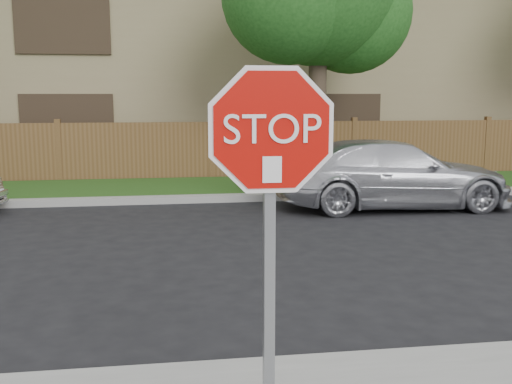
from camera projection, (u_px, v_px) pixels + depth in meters
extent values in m
plane|color=black|center=(307.00, 365.00, 5.26)|extent=(90.00, 90.00, 0.00)
cube|color=gray|center=(223.00, 198.00, 13.20)|extent=(70.00, 0.30, 0.15)
cube|color=#1E4714|center=(217.00, 187.00, 14.81)|extent=(70.00, 3.00, 0.12)
cube|color=brown|center=(212.00, 152.00, 16.26)|extent=(70.00, 0.12, 1.60)
cube|color=#908159|center=(199.00, 75.00, 21.37)|extent=(34.00, 8.00, 6.00)
cylinder|color=#382B21|center=(317.00, 110.00, 14.77)|extent=(0.44, 0.44, 3.92)
sphere|color=#1B4916|center=(351.00, 12.00, 14.80)|extent=(3.00, 3.00, 3.00)
cube|color=gray|center=(269.00, 281.00, 3.57)|extent=(0.06, 0.06, 2.30)
cylinder|color=white|center=(272.00, 130.00, 3.36)|extent=(1.01, 0.02, 1.01)
cylinder|color=#B30D06|center=(272.00, 130.00, 3.35)|extent=(0.93, 0.02, 0.93)
cube|color=white|center=(272.00, 170.00, 3.37)|extent=(0.11, 0.00, 0.15)
imported|color=silver|center=(393.00, 174.00, 12.40)|extent=(4.91, 2.11, 1.41)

